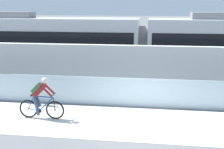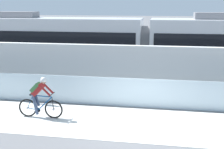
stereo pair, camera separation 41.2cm
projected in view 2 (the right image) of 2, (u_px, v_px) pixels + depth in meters
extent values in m
plane|color=slate|center=(139.00, 124.00, 11.02)|extent=(200.00, 200.00, 0.00)
cube|color=silver|center=(139.00, 124.00, 11.01)|extent=(32.00, 3.20, 0.01)
cube|color=silver|center=(143.00, 93.00, 12.65)|extent=(32.00, 0.05, 1.24)
cube|color=silver|center=(146.00, 71.00, 14.25)|extent=(32.00, 0.36, 2.37)
cube|color=#595654|center=(148.00, 82.00, 16.90)|extent=(32.00, 0.08, 0.01)
cube|color=#595654|center=(149.00, 76.00, 18.28)|extent=(32.00, 0.08, 0.01)
cube|color=silver|center=(50.00, 44.00, 18.13)|extent=(11.00, 2.50, 3.10)
cube|color=black|center=(49.00, 38.00, 18.05)|extent=(10.56, 2.54, 1.04)
cube|color=orange|center=(51.00, 66.00, 18.44)|extent=(10.78, 2.53, 0.28)
cube|color=slate|center=(17.00, 15.00, 18.06)|extent=(2.40, 1.10, 0.36)
cylinder|color=black|center=(4.00, 66.00, 19.76)|extent=(0.60, 0.10, 0.60)
cube|color=#232326|center=(107.00, 71.00, 17.90)|extent=(1.40, 1.88, 0.20)
cylinder|color=black|center=(105.00, 75.00, 17.23)|extent=(0.60, 0.10, 0.60)
cylinder|color=black|center=(110.00, 70.00, 18.61)|extent=(0.60, 0.10, 0.60)
cube|color=slate|center=(217.00, 16.00, 16.17)|extent=(2.40, 1.10, 0.36)
cube|color=#232326|center=(185.00, 74.00, 17.17)|extent=(1.40, 1.88, 0.20)
cylinder|color=black|center=(185.00, 78.00, 16.50)|extent=(0.60, 0.10, 0.60)
cylinder|color=black|center=(184.00, 72.00, 17.87)|extent=(0.60, 0.10, 0.60)
cylinder|color=#59595B|center=(146.00, 46.00, 17.19)|extent=(0.60, 2.30, 2.30)
torus|color=black|center=(54.00, 109.00, 11.46)|extent=(0.72, 0.06, 0.72)
cylinder|color=#99999E|center=(54.00, 109.00, 11.46)|extent=(0.07, 0.10, 0.07)
torus|color=black|center=(28.00, 108.00, 11.63)|extent=(0.72, 0.06, 0.72)
cylinder|color=#99999E|center=(28.00, 108.00, 11.63)|extent=(0.07, 0.10, 0.07)
cylinder|color=#144C8C|center=(45.00, 104.00, 11.47)|extent=(0.60, 0.04, 0.58)
cylinder|color=#144C8C|center=(36.00, 103.00, 11.53)|extent=(0.22, 0.04, 0.59)
cylinder|color=#144C8C|center=(42.00, 96.00, 11.42)|extent=(0.76, 0.04, 0.07)
cylinder|color=#144C8C|center=(33.00, 109.00, 11.61)|extent=(0.43, 0.03, 0.09)
cylinder|color=#144C8C|center=(30.00, 102.00, 11.55)|extent=(0.27, 0.02, 0.53)
cylinder|color=black|center=(53.00, 103.00, 11.41)|extent=(0.08, 0.03, 0.49)
cube|color=black|center=(33.00, 95.00, 11.47)|extent=(0.24, 0.10, 0.05)
cylinder|color=black|center=(52.00, 94.00, 11.34)|extent=(0.03, 0.58, 0.03)
cylinder|color=#262628|center=(38.00, 110.00, 11.58)|extent=(0.18, 0.02, 0.18)
cube|color=maroon|center=(38.00, 90.00, 11.39)|extent=(0.50, 0.28, 0.51)
cube|color=#336638|center=(35.00, 87.00, 11.38)|extent=(0.38, 0.30, 0.38)
sphere|color=#997051|center=(44.00, 81.00, 11.27)|extent=(0.20, 0.20, 0.20)
sphere|color=silver|center=(43.00, 80.00, 11.26)|extent=(0.23, 0.23, 0.23)
cylinder|color=maroon|center=(45.00, 91.00, 11.17)|extent=(0.41, 0.08, 0.41)
cylinder|color=maroon|center=(49.00, 89.00, 11.48)|extent=(0.41, 0.08, 0.41)
cylinder|color=#384766|center=(35.00, 105.00, 11.45)|extent=(0.25, 0.11, 0.79)
cylinder|color=#384766|center=(37.00, 100.00, 11.59)|extent=(0.25, 0.11, 0.52)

